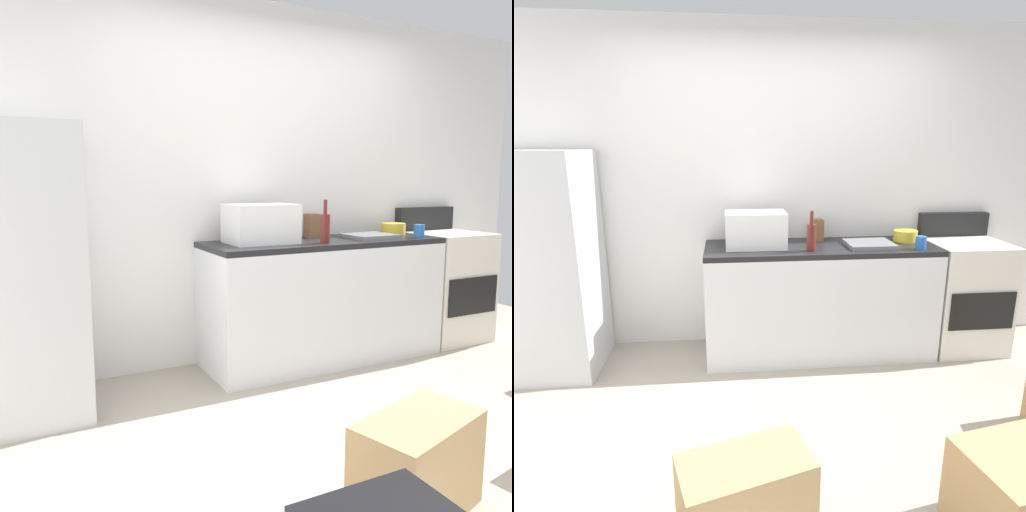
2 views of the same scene
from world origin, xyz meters
The scene contains 13 objects.
ground_plane centered at (0.00, 0.00, 0.00)m, with size 6.00×6.00×0.00m, color #9E9384.
wall_back centered at (0.00, 1.55, 1.30)m, with size 5.00×0.10×2.60m, color silver.
kitchen_counter centered at (0.30, 1.20, 0.45)m, with size 1.80×0.60×0.90m.
refrigerator centered at (-1.75, 1.15, 0.82)m, with size 0.68×0.66×1.63m, color silver.
stove_oven centered at (1.52, 1.21, 0.47)m, with size 0.60×0.61×1.10m.
microwave centered at (-0.21, 1.22, 1.04)m, with size 0.46×0.34×0.27m, color white.
sink_basin centered at (0.68, 1.15, 0.92)m, with size 0.36×0.32×0.03m, color slate.
wine_bottle centered at (0.19, 1.03, 1.01)m, with size 0.07×0.07×0.30m.
coffee_mug centered at (1.02, 1.00, 0.95)m, with size 0.08×0.08×0.10m, color #2659A5.
knife_block centered at (0.30, 1.37, 0.99)m, with size 0.10×0.10×0.18m, color brown.
mixing_bowl centered at (1.02, 1.29, 0.95)m, with size 0.19×0.19×0.09m, color gold.
cardboard_box_large centered at (-0.37, -0.51, 0.20)m, with size 0.55×0.30×0.40m, color tan.
cardboard_box_small centered at (0.82, -0.60, 0.20)m, with size 0.51×0.40×0.40m, color tan.
Camera 2 is at (-0.42, -2.01, 1.66)m, focal length 30.03 mm.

